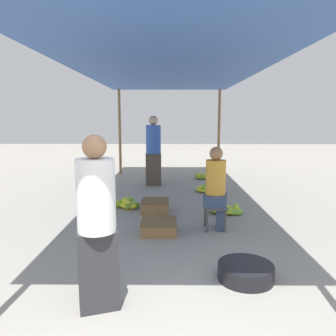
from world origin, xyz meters
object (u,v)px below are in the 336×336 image
banana_pile_right_1 (202,176)px  banana_pile_right_2 (225,209)px  shopper_walking_mid (153,150)px  crate_mid (155,206)px  banana_pile_left_1 (105,200)px  vendor_seated (217,187)px  vendor_foreground (97,221)px  basin_black (246,272)px  banana_pile_left_0 (128,204)px  stool (215,210)px  crate_near (159,227)px  banana_pile_right_0 (207,189)px

banana_pile_right_1 → banana_pile_right_2: size_ratio=0.81×
banana_pile_right_2 → shopper_walking_mid: shopper_walking_mid is taller
crate_mid → banana_pile_left_1: bearing=156.9°
crate_mid → vendor_seated: bearing=-43.9°
vendor_foreground → basin_black: vendor_foreground is taller
shopper_walking_mid → vendor_seated: bearing=-71.4°
vendor_foreground → banana_pile_left_0: size_ratio=2.68×
banana_pile_right_1 → crate_mid: size_ratio=1.00×
vendor_foreground → stool: size_ratio=4.16×
banana_pile_right_1 → crate_near: 4.57m
banana_pile_right_1 → crate_near: (-1.05, -4.45, 0.02)m
basin_black → crate_near: size_ratio=1.11×
stool → banana_pile_right_1: (0.20, 4.28, -0.23)m
banana_pile_left_1 → crate_mid: size_ratio=0.84×
banana_pile_left_0 → banana_pile_right_1: banana_pile_left_0 is taller
crate_near → shopper_walking_mid: 3.64m
banana_pile_left_1 → stool: bearing=-35.0°
banana_pile_right_2 → shopper_walking_mid: 2.97m
crate_mid → stool: bearing=-44.6°
banana_pile_left_1 → crate_near: bearing=-54.3°
basin_black → banana_pile_right_1: bearing=89.1°
vendor_seated → basin_black: vendor_seated is taller
banana_pile_left_1 → shopper_walking_mid: shopper_walking_mid is taller
banana_pile_right_2 → banana_pile_left_1: bearing=168.3°
basin_black → banana_pile_right_0: bearing=89.1°
basin_black → shopper_walking_mid: shopper_walking_mid is taller
banana_pile_right_0 → shopper_walking_mid: bearing=150.0°
banana_pile_left_1 → shopper_walking_mid: bearing=67.0°
banana_pile_left_0 → banana_pile_right_0: 2.19m
banana_pile_left_1 → crate_mid: (1.00, -0.43, 0.01)m
banana_pile_left_0 → banana_pile_left_1: bearing=160.2°
crate_mid → crate_near: bearing=-84.4°
vendor_seated → basin_black: bearing=-86.5°
basin_black → banana_pile_right_1: banana_pile_right_1 is taller
basin_black → shopper_walking_mid: bearing=103.9°
vendor_seated → shopper_walking_mid: (-1.13, 3.36, 0.26)m
shopper_walking_mid → basin_black: bearing=-76.1°
basin_black → banana_pile_left_0: banana_pile_left_0 is taller
basin_black → crate_near: crate_near is taller
shopper_walking_mid → banana_pile_left_0: bearing=-100.0°
stool → crate_near: 0.89m
stool → banana_pile_right_2: bearing=71.1°
banana_pile_right_1 → stool: bearing=-92.7°
stool → crate_mid: 1.36m
banana_pile_right_2 → crate_mid: size_ratio=1.24×
banana_pile_left_0 → crate_near: 1.52m
vendor_seated → banana_pile_left_1: size_ratio=3.04×
vendor_foreground → crate_mid: vendor_foreground is taller
vendor_foreground → banana_pile_right_1: size_ratio=3.13×
basin_black → crate_near: bearing=124.2°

